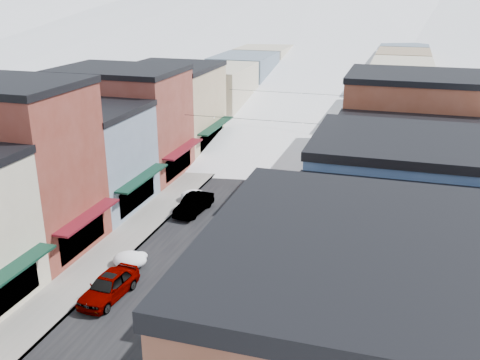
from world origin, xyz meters
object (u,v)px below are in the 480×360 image
Objects in this scene: streetlamp_near at (303,199)px; car_green_sedan at (261,249)px; car_dark_hatch at (194,204)px; car_silver_sedan at (109,286)px; trash_can at (285,259)px.

car_green_sedan is at bearing -109.83° from streetlamp_near.
car_dark_hatch is at bearing -40.52° from car_green_sedan.
car_silver_sedan is 11.91m from trash_can.
streetlamp_near is at bearing 89.41° from trash_can.
trash_can is at bearing -30.58° from car_dark_hatch.
car_dark_hatch is 4.53× the size of trash_can.
car_dark_hatch reaches higher than trash_can.
car_dark_hatch reaches higher than car_green_sedan.
car_silver_sedan is at bearing -144.94° from trash_can.
streetlamp_near reaches higher than car_silver_sedan.
streetlamp_near reaches higher than trash_can.
car_green_sedan is (7.72, -6.46, -0.00)m from car_dark_hatch.
trash_can is (9.60, -7.29, -0.10)m from car_dark_hatch.
car_dark_hatch is 12.05m from trash_can.
streetlamp_near reaches higher than car_green_sedan.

